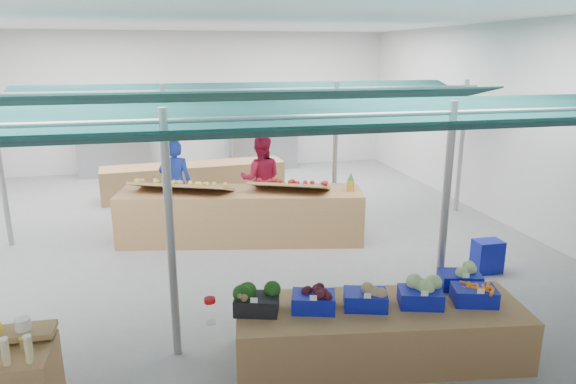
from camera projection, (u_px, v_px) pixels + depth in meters
name	position (u px, v px, depth m)	size (l,w,h in m)	color
floor	(223.00, 237.00, 10.28)	(13.00, 13.00, 0.00)	slate
hall	(211.00, 97.00, 10.94)	(13.00, 13.00, 13.00)	silver
pole_grid	(277.00, 164.00, 8.33)	(10.00, 4.60, 3.00)	gray
awnings	(277.00, 104.00, 8.08)	(9.50, 7.08, 0.30)	black
back_shelving_left	(114.00, 143.00, 15.09)	(2.00, 0.50, 2.00)	#B23F33
back_shelving_right	(264.00, 137.00, 16.10)	(2.00, 0.50, 2.00)	#B23F33
veg_counter	(379.00, 332.00, 6.16)	(3.41, 1.14, 0.66)	#9B6643
fruit_counter	(241.00, 215.00, 10.00)	(4.66, 1.11, 1.00)	#9B6643
far_counter	(195.00, 180.00, 13.17)	(4.57, 0.91, 0.82)	#9B6643
crate_stack	(487.00, 256.00, 8.58)	(0.46, 0.32, 0.55)	#0E179E
vendor_left	(176.00, 184.00, 10.65)	(0.68, 0.45, 1.86)	#1A31AA
vendor_right	(261.00, 179.00, 11.05)	(0.91, 0.71, 1.86)	maroon
crate_broccoli	(257.00, 299.00, 5.91)	(0.58, 0.48, 0.35)	black
crate_beets	(313.00, 299.00, 5.97)	(0.58, 0.48, 0.29)	#0E179E
crate_celeriac	(365.00, 296.00, 6.01)	(0.58, 0.48, 0.31)	#0E179E
crate_cabbage	(421.00, 293.00, 6.07)	(0.58, 0.48, 0.35)	#0E179E
crate_carrots	(474.00, 294.00, 6.13)	(0.58, 0.48, 0.29)	#0E179E
sparrow	(243.00, 298.00, 5.76)	(0.12, 0.09, 0.11)	brown
pole_ribbon	(210.00, 302.00, 5.29)	(0.12, 0.12, 0.28)	#B10B0D
apple_heap_yellow	(181.00, 184.00, 9.69)	(2.02, 1.40, 0.27)	#997247
apple_heap_red	(290.00, 183.00, 9.74)	(1.65, 1.24, 0.27)	#997247
pineapple	(351.00, 182.00, 9.77)	(0.14, 0.14, 0.39)	#8C6019
crate_extra	(460.00, 277.00, 6.53)	(0.57, 0.47, 0.32)	#0E179E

